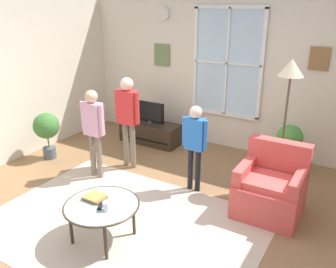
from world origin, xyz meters
name	(u,v)px	position (x,y,z in m)	size (l,w,h in m)	color
ground_plane	(140,215)	(0.00, 0.00, -0.01)	(6.06, 5.83, 0.02)	olive
back_wall	(227,71)	(0.00, 2.67, 1.35)	(5.46, 0.17, 2.68)	beige
area_rug	(123,224)	(-0.05, -0.29, 0.00)	(3.18, 2.26, 0.01)	#C6B29E
tv_stand	(151,133)	(-1.21, 2.06, 0.19)	(1.12, 0.47, 0.38)	#2D2319
television	(150,112)	(-1.21, 2.06, 0.59)	(0.56, 0.08, 0.40)	#4C4C4C
armchair	(271,188)	(1.35, 0.87, 0.33)	(0.76, 0.74, 0.87)	#D14C47
coffee_table	(102,206)	(-0.06, -0.60, 0.41)	(0.82, 0.82, 0.44)	#99B2B7
book_stack	(95,197)	(-0.20, -0.55, 0.46)	(0.24, 0.19, 0.04)	#926C4B
cup	(106,206)	(0.06, -0.66, 0.49)	(0.08, 0.08, 0.10)	white
remote_near_books	(101,206)	(-0.04, -0.64, 0.45)	(0.04, 0.14, 0.02)	black
person_red_shirt	(128,113)	(-0.92, 1.02, 0.90)	(0.43, 0.20, 1.44)	#726656
person_blue_shirt	(195,139)	(0.29, 0.88, 0.76)	(0.37, 0.17, 1.22)	black
person_pink_shirt	(93,124)	(-1.14, 0.49, 0.83)	(0.40, 0.18, 1.33)	#726656
potted_plant_by_window	(289,143)	(1.26, 2.13, 0.47)	(0.39, 0.39, 0.75)	#4C565B
potted_plant_corner	(47,128)	(-2.28, 0.60, 0.53)	(0.43, 0.43, 0.78)	#4C565B
floor_lamp	(290,82)	(1.27, 1.56, 1.51)	(0.32, 0.32, 1.80)	black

